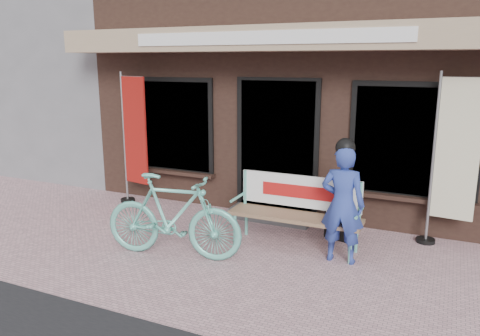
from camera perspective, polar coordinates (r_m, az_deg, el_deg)
The scene contains 9 objects.
ground at distance 5.94m, azimuth -2.38°, elevation -11.37°, with size 70.00×70.00×0.00m, color #C5979E.
storefront at distance 10.10m, azimuth 10.79°, elevation 15.84°, with size 7.00×6.77×6.00m.
neighbor_left_near at distance 15.08m, azimuth -22.99°, elevation 14.84°, with size 10.00×7.00×6.40m, color slate.
bench at distance 6.28m, azimuth 6.97°, elevation -4.64°, with size 1.76×0.46×0.95m.
person at distance 5.84m, azimuth 12.41°, elevation -4.09°, with size 0.54×0.36×1.56m.
bicycle at distance 5.96m, azimuth -8.19°, elevation -5.83°, with size 0.51×1.80×1.08m, color #60BCAA.
nobori_red at distance 8.15m, azimuth -12.86°, elevation 3.64°, with size 0.67×0.29×2.27m.
nobori_cream at distance 6.67m, azimuth 24.49°, elevation 1.00°, with size 0.69×0.28×2.32m.
menu_stand at distance 6.61m, azimuth 11.99°, elevation -5.14°, with size 0.42×0.20×0.83m.
Camera 1 is at (2.46, -4.82, 2.45)m, focal length 35.00 mm.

